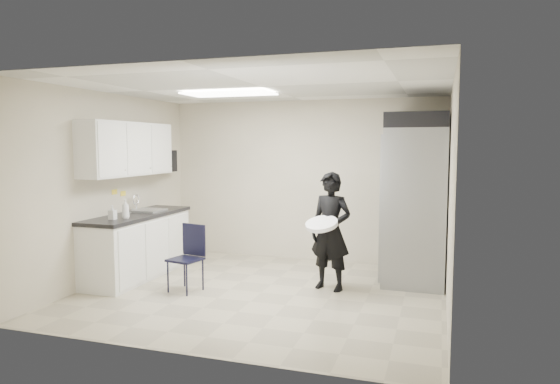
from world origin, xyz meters
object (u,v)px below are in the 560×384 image
(lower_counter, at_px, (138,247))
(man_tuxedo, at_px, (331,231))
(folding_chair, at_px, (185,260))
(commercial_fridge, at_px, (416,205))

(lower_counter, distance_m, man_tuxedo, 2.78)
(man_tuxedo, bearing_deg, folding_chair, -144.52)
(folding_chair, distance_m, man_tuxedo, 1.91)
(man_tuxedo, bearing_deg, commercial_fridge, 54.73)
(commercial_fridge, relative_size, man_tuxedo, 1.37)
(lower_counter, xyz_separation_m, folding_chair, (1.00, -0.44, -0.01))
(folding_chair, bearing_deg, commercial_fridge, 41.44)
(commercial_fridge, xyz_separation_m, folding_chair, (-2.78, -1.52, -0.63))
(commercial_fridge, bearing_deg, folding_chair, -151.36)
(lower_counter, bearing_deg, folding_chair, -24.01)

